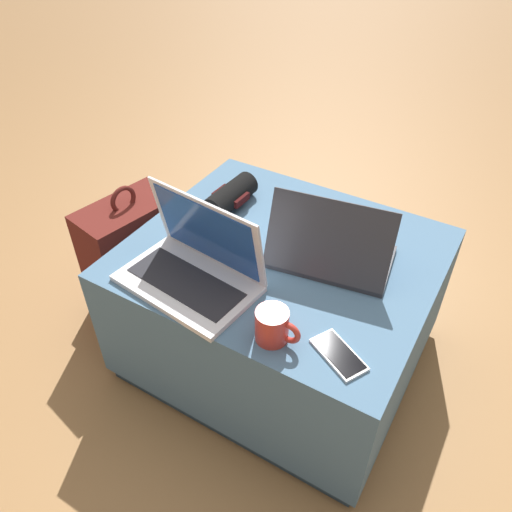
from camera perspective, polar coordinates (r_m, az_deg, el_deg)
The scene contains 8 objects.
ground_plane at distance 1.84m, azimuth 2.57°, elevation -10.94°, with size 14.00×14.00×0.00m, color #9E7042.
ottoman at distance 1.66m, azimuth 2.81°, elevation -5.74°, with size 0.90×0.79×0.47m.
laptop_near at distance 1.38m, azimuth -7.09°, elevation -1.08°, with size 0.40×0.28×0.25m.
laptop_far at distance 1.44m, azimuth 8.48°, elevation 0.59°, with size 0.38×0.28×0.22m.
cell_phone at distance 1.23m, azimuth 9.44°, elevation -11.05°, with size 0.16×0.13×0.01m.
backpack at distance 1.92m, azimuth -13.83°, elevation -0.26°, with size 0.30×0.38×0.54m.
wrist_brace at distance 1.67m, azimuth -2.91°, elevation 6.85°, with size 0.11×0.21×0.08m.
coffee_mug at distance 1.22m, azimuth 2.00°, elevation -8.00°, with size 0.12×0.08×0.09m.
Camera 1 is at (0.52, -1.04, 1.42)m, focal length 35.00 mm.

